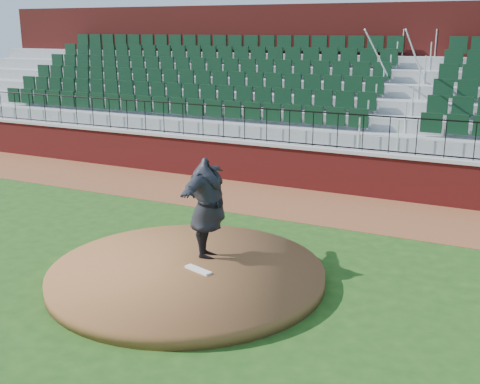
# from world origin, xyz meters

# --- Properties ---
(ground) EXTENTS (90.00, 90.00, 0.00)m
(ground) POSITION_xyz_m (0.00, 0.00, 0.00)
(ground) COLOR #1E4413
(ground) RESTS_ON ground
(warning_track) EXTENTS (34.00, 3.20, 0.01)m
(warning_track) POSITION_xyz_m (0.00, 5.40, 0.01)
(warning_track) COLOR brown
(warning_track) RESTS_ON ground
(field_wall) EXTENTS (34.00, 0.35, 1.20)m
(field_wall) POSITION_xyz_m (0.00, 7.00, 0.60)
(field_wall) COLOR maroon
(field_wall) RESTS_ON ground
(wall_cap) EXTENTS (34.00, 0.45, 0.10)m
(wall_cap) POSITION_xyz_m (0.00, 7.00, 1.25)
(wall_cap) COLOR #B7B7B7
(wall_cap) RESTS_ON field_wall
(wall_railing) EXTENTS (34.00, 0.05, 1.00)m
(wall_railing) POSITION_xyz_m (0.00, 7.00, 1.80)
(wall_railing) COLOR black
(wall_railing) RESTS_ON wall_cap
(seating_stands) EXTENTS (34.00, 5.10, 4.60)m
(seating_stands) POSITION_xyz_m (0.00, 9.72, 2.30)
(seating_stands) COLOR gray
(seating_stands) RESTS_ON ground
(concourse_wall) EXTENTS (34.00, 0.50, 5.50)m
(concourse_wall) POSITION_xyz_m (0.00, 12.52, 2.75)
(concourse_wall) COLOR maroon
(concourse_wall) RESTS_ON ground
(pitchers_mound) EXTENTS (5.21, 5.21, 0.25)m
(pitchers_mound) POSITION_xyz_m (-0.18, -0.40, 0.12)
(pitchers_mound) COLOR brown
(pitchers_mound) RESTS_ON ground
(pitching_rubber) EXTENTS (0.62, 0.32, 0.04)m
(pitching_rubber) POSITION_xyz_m (0.08, -0.42, 0.27)
(pitching_rubber) COLOR white
(pitching_rubber) RESTS_ON pitchers_mound
(pitcher) EXTENTS (1.29, 2.56, 2.01)m
(pitcher) POSITION_xyz_m (-0.11, 0.30, 1.25)
(pitcher) COLOR black
(pitcher) RESTS_ON pitchers_mound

